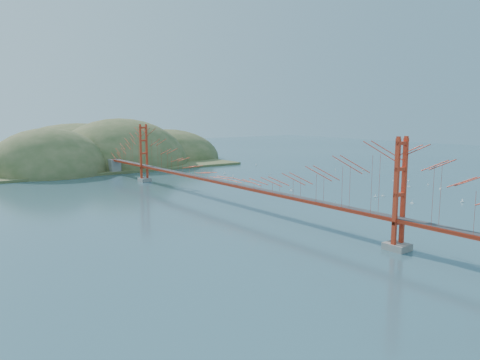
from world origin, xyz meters
TOP-DOWN VIEW (x-y plane):
  - ground at (0.00, 0.00)m, footprint 320.00×320.00m
  - bridge at (0.00, 0.18)m, footprint 2.20×94.40m
  - far_headlands at (2.21, 68.52)m, footprint 84.00×58.00m
  - sailboat_16 at (27.88, 23.26)m, footprint 0.54×0.54m
  - sailboat_3 at (19.63, 29.48)m, footprint 0.60×0.49m
  - sailboat_11 at (46.99, 3.30)m, footprint 0.59×0.59m
  - sailboat_8 at (45.31, 19.26)m, footprint 0.61×0.61m
  - sailboat_12 at (12.41, 32.25)m, footprint 0.50×0.44m
  - sailboat_7 at (18.43, 24.64)m, footprint 0.61×0.54m
  - sailboat_1 at (23.26, -9.50)m, footprint 0.60×0.60m
  - sailboat_9 at (41.45, -0.17)m, footprint 0.55×0.55m
  - sailboat_6 at (12.96, -9.97)m, footprint 0.61×0.62m
  - sailboat_2 at (30.59, -20.52)m, footprint 0.57×0.57m
  - sailboat_5 at (37.34, -6.46)m, footprint 0.55×0.65m
  - sailboat_0 at (23.35, -16.40)m, footprint 0.51×0.59m
  - sailboat_17 at (50.94, 15.23)m, footprint 0.63×0.51m
  - sailboat_15 at (36.84, 39.56)m, footprint 0.43×0.51m
  - sailboat_14 at (16.38, 3.67)m, footprint 0.51×0.62m
  - sailboat_13 at (39.61, -11.58)m, footprint 0.70×0.70m
  - sailboat_4 at (43.96, -2.00)m, footprint 0.68×0.68m
  - sailboat_extra_0 at (24.95, -9.80)m, footprint 0.47×0.57m
  - sailboat_extra_1 at (41.98, -7.57)m, footprint 0.54×0.54m

SIDE VIEW (x-z plane):
  - ground at x=0.00m, z-range 0.00..0.00m
  - far_headlands at x=2.21m, z-range -12.50..12.50m
  - sailboat_12 at x=12.41m, z-range -0.15..0.42m
  - sailboat_16 at x=27.88m, z-range -0.15..0.42m
  - sailboat_15 at x=36.84m, z-range -0.15..0.43m
  - sailboat_extra_1 at x=41.98m, z-range -0.16..0.44m
  - sailboat_9 at x=41.45m, z-range -0.16..0.44m
  - sailboat_11 at x=46.99m, z-range -0.17..0.45m
  - sailboat_1 at x=23.26m, z-range -0.17..0.46m
  - sailboat_2 at x=30.59m, z-range -0.17..0.46m
  - sailboat_extra_0 at x=24.95m, z-range -0.18..0.48m
  - sailboat_8 at x=45.31m, z-range -0.18..0.48m
  - sailboat_0 at x=23.35m, z-range -0.19..0.49m
  - sailboat_7 at x=18.43m, z-range -0.19..0.49m
  - sailboat_3 at x=19.63m, z-range -0.20..0.50m
  - sailboat_6 at x=12.96m, z-range -0.20..0.50m
  - sailboat_4 at x=43.96m, z-range -0.20..0.51m
  - sailboat_14 at x=16.38m, z-range -0.20..0.52m
  - sailboat_13 at x=39.61m, z-range -0.21..0.52m
  - sailboat_17 at x=50.94m, z-range -0.21..0.53m
  - sailboat_5 at x=37.34m, z-range -0.21..0.53m
  - bridge at x=0.00m, z-range 1.01..13.01m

